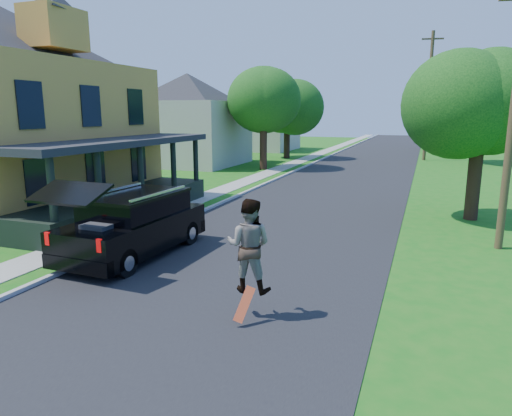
% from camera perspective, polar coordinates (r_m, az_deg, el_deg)
% --- Properties ---
extents(ground, '(140.00, 140.00, 0.00)m').
position_cam_1_polar(ground, '(11.07, -6.36, -10.28)').
color(ground, '#146414').
rests_on(ground, ground).
extents(street, '(8.00, 120.00, 0.02)m').
position_cam_1_polar(street, '(29.79, 11.23, 3.61)').
color(street, black).
rests_on(street, ground).
extents(curb, '(0.15, 120.00, 0.12)m').
position_cam_1_polar(curb, '(30.69, 3.74, 4.05)').
color(curb, '#A5A5A0').
rests_on(curb, ground).
extents(sidewalk, '(1.30, 120.00, 0.03)m').
position_cam_1_polar(sidewalk, '(31.16, 1.00, 4.19)').
color(sidewalk, gray).
rests_on(sidewalk, ground).
extents(front_walk, '(6.50, 1.20, 0.03)m').
position_cam_1_polar(front_walk, '(21.15, -22.25, -0.37)').
color(front_walk, gray).
rests_on(front_walk, ground).
extents(neighbor_house_mid, '(12.78, 12.78, 8.30)m').
position_cam_1_polar(neighbor_house_mid, '(37.79, -8.49, 11.79)').
color(neighbor_house_mid, beige).
rests_on(neighbor_house_mid, ground).
extents(neighbor_house_far, '(12.78, 12.78, 8.30)m').
position_cam_1_polar(neighbor_house_far, '(52.38, 0.15, 11.90)').
color(neighbor_house_far, beige).
rests_on(neighbor_house_far, ground).
extents(black_suv, '(2.19, 5.36, 2.47)m').
position_cam_1_polar(black_suv, '(13.83, -15.02, -1.98)').
color(black_suv, black).
rests_on(black_suv, ground).
extents(skateboarder, '(1.00, 0.81, 1.94)m').
position_cam_1_polar(skateboarder, '(9.31, -0.90, -4.70)').
color(skateboarder, black).
rests_on(skateboarder, ground).
extents(skateboard, '(0.32, 0.47, 0.67)m').
position_cam_1_polar(skateboard, '(9.24, -1.46, -12.06)').
color(skateboard, '#BE3710').
rests_on(skateboard, ground).
extents(tree_left_mid, '(5.51, 5.36, 8.49)m').
position_cam_1_polar(tree_left_mid, '(33.89, 0.90, 14.24)').
color(tree_left_mid, black).
rests_on(tree_left_mid, ground).
extents(tree_left_far, '(6.59, 6.72, 8.43)m').
position_cam_1_polar(tree_left_far, '(42.56, 3.93, 13.52)').
color(tree_left_far, black).
rests_on(tree_left_far, ground).
extents(tree_right_near, '(5.47, 5.71, 6.84)m').
position_cam_1_polar(tree_right_near, '(19.63, 26.28, 11.55)').
color(tree_right_near, black).
rests_on(tree_right_near, ground).
extents(tree_right_mid, '(5.62, 5.70, 8.34)m').
position_cam_1_polar(tree_right_mid, '(41.85, 26.81, 12.72)').
color(tree_right_mid, black).
rests_on(tree_right_mid, ground).
extents(tree_right_far, '(5.10, 5.12, 7.01)m').
position_cam_1_polar(tree_right_far, '(54.84, 22.53, 11.35)').
color(tree_right_far, black).
rests_on(tree_right_far, ground).
extents(utility_pole_far, '(1.78, 0.45, 10.91)m').
position_cam_1_polar(utility_pole_far, '(43.23, 20.76, 13.05)').
color(utility_pole_far, '#453120').
rests_on(utility_pole_far, ground).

